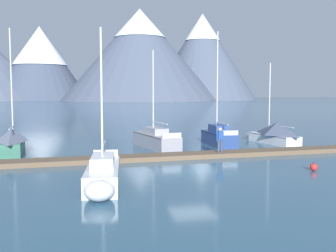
{
  "coord_description": "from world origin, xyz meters",
  "views": [
    {
      "loc": [
        -6.31,
        -20.72,
        4.33
      ],
      "look_at": [
        0.0,
        6.0,
        2.0
      ],
      "focal_mm": 41.44,
      "sensor_mm": 36.0,
      "label": 1
    }
  ],
  "objects_px": {
    "sailboat_mid_dock_port": "(153,139)",
    "mooring_buoy_channel_marker": "(314,167)",
    "sailboat_nearest_berth": "(13,141)",
    "sailboat_far_berth": "(273,133)",
    "sailboat_second_berth": "(103,174)",
    "person_on_dock": "(220,138)",
    "sailboat_mid_dock_starboard": "(217,136)"
  },
  "relations": [
    {
      "from": "sailboat_second_berth",
      "to": "sailboat_far_berth",
      "type": "bearing_deg",
      "value": 38.71
    },
    {
      "from": "sailboat_mid_dock_starboard",
      "to": "sailboat_far_berth",
      "type": "distance_m",
      "value": 5.03
    },
    {
      "from": "sailboat_mid_dock_starboard",
      "to": "person_on_dock",
      "type": "distance_m",
      "value": 6.31
    },
    {
      "from": "sailboat_mid_dock_port",
      "to": "mooring_buoy_channel_marker",
      "type": "relative_size",
      "value": 15.44
    },
    {
      "from": "sailboat_nearest_berth",
      "to": "sailboat_second_berth",
      "type": "bearing_deg",
      "value": -63.84
    },
    {
      "from": "sailboat_mid_dock_port",
      "to": "sailboat_mid_dock_starboard",
      "type": "relative_size",
      "value": 0.82
    },
    {
      "from": "sailboat_second_berth",
      "to": "person_on_dock",
      "type": "distance_m",
      "value": 10.71
    },
    {
      "from": "sailboat_second_berth",
      "to": "sailboat_far_berth",
      "type": "xyz_separation_m",
      "value": [
        15.41,
        12.35,
        0.27
      ]
    },
    {
      "from": "sailboat_nearest_berth",
      "to": "sailboat_mid_dock_port",
      "type": "bearing_deg",
      "value": 5.28
    },
    {
      "from": "sailboat_second_berth",
      "to": "person_on_dock",
      "type": "bearing_deg",
      "value": 38.63
    },
    {
      "from": "sailboat_second_berth",
      "to": "mooring_buoy_channel_marker",
      "type": "distance_m",
      "value": 11.77
    },
    {
      "from": "sailboat_far_berth",
      "to": "mooring_buoy_channel_marker",
      "type": "bearing_deg",
      "value": -107.83
    },
    {
      "from": "sailboat_far_berth",
      "to": "person_on_dock",
      "type": "xyz_separation_m",
      "value": [
        -7.05,
        -5.67,
        0.4
      ]
    },
    {
      "from": "sailboat_mid_dock_port",
      "to": "sailboat_mid_dock_starboard",
      "type": "height_order",
      "value": "sailboat_mid_dock_starboard"
    },
    {
      "from": "sailboat_nearest_berth",
      "to": "sailboat_mid_dock_starboard",
      "type": "relative_size",
      "value": 0.95
    },
    {
      "from": "sailboat_mid_dock_port",
      "to": "person_on_dock",
      "type": "distance_m",
      "value": 6.78
    },
    {
      "from": "person_on_dock",
      "to": "sailboat_mid_dock_starboard",
      "type": "bearing_deg",
      "value": 71.11
    },
    {
      "from": "person_on_dock",
      "to": "mooring_buoy_channel_marker",
      "type": "distance_m",
      "value": 6.76
    },
    {
      "from": "sailboat_second_berth",
      "to": "sailboat_mid_dock_port",
      "type": "xyz_separation_m",
      "value": [
        4.84,
        12.44,
        0.09
      ]
    },
    {
      "from": "sailboat_nearest_berth",
      "to": "sailboat_far_berth",
      "type": "distance_m",
      "value": 21.06
    },
    {
      "from": "sailboat_mid_dock_starboard",
      "to": "sailboat_far_berth",
      "type": "height_order",
      "value": "sailboat_mid_dock_starboard"
    },
    {
      "from": "sailboat_nearest_berth",
      "to": "mooring_buoy_channel_marker",
      "type": "bearing_deg",
      "value": -31.33
    },
    {
      "from": "sailboat_nearest_berth",
      "to": "mooring_buoy_channel_marker",
      "type": "xyz_separation_m",
      "value": [
        17.36,
        -10.57,
        -0.66
      ]
    },
    {
      "from": "sailboat_nearest_berth",
      "to": "person_on_dock",
      "type": "bearing_deg",
      "value": -18.94
    },
    {
      "from": "sailboat_mid_dock_starboard",
      "to": "sailboat_far_berth",
      "type": "bearing_deg",
      "value": -3.13
    },
    {
      "from": "sailboat_mid_dock_port",
      "to": "sailboat_mid_dock_starboard",
      "type": "distance_m",
      "value": 5.55
    },
    {
      "from": "sailboat_second_berth",
      "to": "sailboat_far_berth",
      "type": "distance_m",
      "value": 19.74
    },
    {
      "from": "sailboat_mid_dock_starboard",
      "to": "person_on_dock",
      "type": "bearing_deg",
      "value": -108.89
    },
    {
      "from": "sailboat_mid_dock_starboard",
      "to": "mooring_buoy_channel_marker",
      "type": "relative_size",
      "value": 18.87
    },
    {
      "from": "sailboat_mid_dock_port",
      "to": "mooring_buoy_channel_marker",
      "type": "bearing_deg",
      "value": -59.17
    },
    {
      "from": "sailboat_mid_dock_port",
      "to": "sailboat_far_berth",
      "type": "xyz_separation_m",
      "value": [
        10.56,
        -0.1,
        0.19
      ]
    },
    {
      "from": "person_on_dock",
      "to": "sailboat_nearest_berth",
      "type": "bearing_deg",
      "value": 161.06
    }
  ]
}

